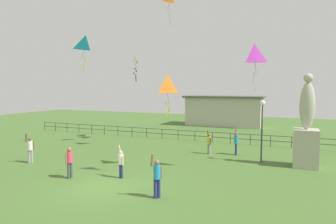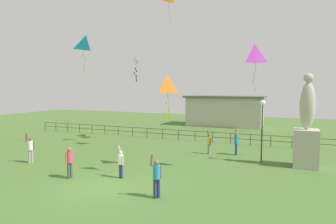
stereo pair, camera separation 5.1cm
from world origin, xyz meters
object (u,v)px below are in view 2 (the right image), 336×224
(person_5, at_px, (30,148))
(kite_1, at_px, (133,61))
(person_1, at_px, (209,142))
(kite_8, at_px, (167,86))
(person_2, at_px, (236,142))
(lamppost, at_px, (262,117))
(kite_7, at_px, (86,44))
(kite_3, at_px, (254,56))
(statue_monument, at_px, (306,135))
(person_0, at_px, (70,160))
(person_4, at_px, (121,162))
(person_3, at_px, (157,176))

(person_5, distance_m, kite_1, 12.34)
(person_1, distance_m, kite_1, 11.01)
(person_5, height_order, kite_1, kite_1)
(kite_8, bearing_deg, person_2, 56.68)
(lamppost, relative_size, kite_7, 1.41)
(kite_1, relative_size, kite_3, 0.94)
(person_2, distance_m, kite_7, 14.14)
(person_5, relative_size, kite_3, 0.75)
(person_2, height_order, kite_1, kite_1)
(kite_1, bearing_deg, statue_monument, -16.80)
(statue_monument, relative_size, lamppost, 1.41)
(lamppost, distance_m, kite_1, 13.58)
(person_2, bearing_deg, statue_monument, -19.99)
(kite_3, xyz_separation_m, kite_7, (-13.51, 2.26, 1.70))
(kite_7, bearing_deg, person_0, -58.57)
(person_1, relative_size, person_4, 0.99)
(person_4, bearing_deg, person_3, -32.20)
(person_0, bearing_deg, person_4, 23.59)
(kite_8, bearing_deg, kite_3, 11.67)
(person_2, bearing_deg, person_1, -166.40)
(person_0, xyz_separation_m, kite_1, (-2.77, 11.98, 6.46))
(person_5, xyz_separation_m, kite_8, (8.68, 2.48, 4.04))
(lamppost, relative_size, person_0, 2.41)
(person_4, distance_m, kite_8, 5.32)
(kite_7, bearing_deg, lamppost, 0.74)
(person_5, xyz_separation_m, kite_1, (1.89, 10.35, 6.45))
(kite_3, bearing_deg, person_3, -119.60)
(person_0, relative_size, person_4, 0.96)
(kite_7, bearing_deg, kite_1, 69.05)
(person_5, bearing_deg, person_0, -19.24)
(statue_monument, distance_m, person_3, 10.52)
(person_0, height_order, person_5, person_5)
(statue_monument, relative_size, person_2, 2.94)
(kite_7, height_order, kite_8, kite_7)
(person_0, distance_m, person_5, 4.94)
(lamppost, relative_size, person_1, 2.33)
(person_1, bearing_deg, kite_1, 158.51)
(kite_1, height_order, kite_8, kite_1)
(lamppost, distance_m, kite_8, 6.63)
(person_3, bearing_deg, kite_8, 107.91)
(statue_monument, bearing_deg, person_4, -145.60)
(person_3, height_order, person_4, person_3)
(lamppost, bearing_deg, person_4, -136.20)
(person_1, bearing_deg, person_0, -121.97)
(person_3, distance_m, person_5, 10.56)
(person_5, bearing_deg, kite_1, 79.63)
(person_0, height_order, kite_7, kite_7)
(statue_monument, bearing_deg, lamppost, 179.08)
(statue_monument, distance_m, person_4, 11.43)
(kite_7, bearing_deg, person_5, -91.40)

